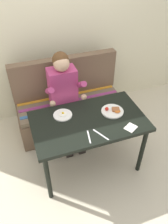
# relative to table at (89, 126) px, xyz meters

# --- Properties ---
(ground_plane) EXTENTS (8.00, 8.00, 0.00)m
(ground_plane) POSITION_rel_table_xyz_m (0.00, 0.00, -0.65)
(ground_plane) COLOR beige
(back_wall) EXTENTS (4.40, 0.10, 2.60)m
(back_wall) POSITION_rel_table_xyz_m (0.00, 1.27, 0.65)
(back_wall) COLOR beige
(back_wall) RESTS_ON ground
(table) EXTENTS (1.20, 0.70, 0.73)m
(table) POSITION_rel_table_xyz_m (0.00, 0.00, 0.00)
(table) COLOR black
(table) RESTS_ON ground
(couch) EXTENTS (1.44, 0.56, 1.00)m
(couch) POSITION_rel_table_xyz_m (0.00, 0.76, -0.32)
(couch) COLOR brown
(couch) RESTS_ON ground
(person) EXTENTS (0.45, 0.61, 1.21)m
(person) POSITION_rel_table_xyz_m (-0.10, 0.59, 0.09)
(person) COLOR #B33A73
(person) RESTS_ON ground
(plate_breakfast) EXTENTS (0.24, 0.24, 0.05)m
(plate_breakfast) POSITION_rel_table_xyz_m (0.29, 0.04, 0.09)
(plate_breakfast) COLOR white
(plate_breakfast) RESTS_ON table
(plate_eggs) EXTENTS (0.20, 0.20, 0.04)m
(plate_eggs) POSITION_rel_table_xyz_m (-0.24, 0.16, 0.09)
(plate_eggs) COLOR white
(plate_eggs) RESTS_ON table
(napkin) EXTENTS (0.15, 0.14, 0.01)m
(napkin) POSITION_rel_table_xyz_m (0.36, -0.25, 0.09)
(napkin) COLOR silver
(napkin) RESTS_ON table
(fork) EXTENTS (0.04, 0.17, 0.00)m
(fork) POSITION_rel_table_xyz_m (-0.08, -0.23, 0.08)
(fork) COLOR silver
(fork) RESTS_ON table
(knife) EXTENTS (0.10, 0.19, 0.00)m
(knife) POSITION_rel_table_xyz_m (0.04, -0.24, 0.08)
(knife) COLOR silver
(knife) RESTS_ON table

